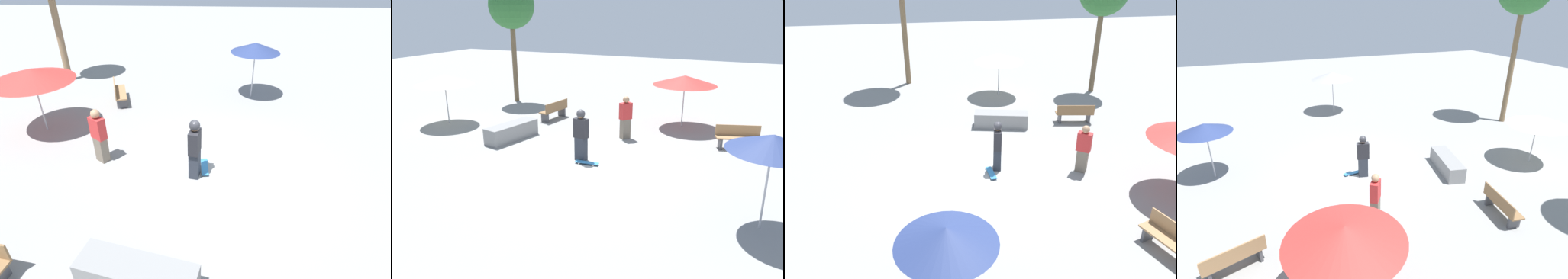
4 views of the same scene
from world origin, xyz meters
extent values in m
plane|color=gray|center=(0.00, 0.00, 0.00)|extent=(60.00, 60.00, 0.00)
cube|color=#282D38|center=(-0.38, 0.83, 0.40)|extent=(0.41, 0.32, 0.80)
cube|color=#232328|center=(-0.38, 0.83, 1.12)|extent=(0.51, 0.34, 0.66)
sphere|color=#8C6647|center=(-0.38, 0.83, 1.58)|extent=(0.26, 0.26, 0.26)
sphere|color=#2D2D33|center=(-0.38, 0.83, 1.61)|extent=(0.29, 0.29, 0.29)
cube|color=teal|center=(-0.05, 0.56, 0.06)|extent=(0.81, 0.26, 0.02)
cylinder|color=silver|center=(0.20, 0.66, 0.03)|extent=(0.06, 0.03, 0.05)
cylinder|color=silver|center=(0.21, 0.49, 0.03)|extent=(0.06, 0.03, 0.05)
cylinder|color=silver|center=(-0.30, 0.62, 0.03)|extent=(0.06, 0.03, 0.05)
cylinder|color=silver|center=(-0.29, 0.45, 0.03)|extent=(0.06, 0.03, 0.05)
cube|color=gray|center=(-3.78, 1.69, 0.32)|extent=(1.14, 2.33, 0.63)
cube|color=#47474C|center=(3.77, 3.96, 0.20)|extent=(0.20, 0.40, 0.40)
cube|color=#9E754C|center=(4.37, 4.15, 0.42)|extent=(1.66, 0.91, 0.05)
cube|color=#47474C|center=(-3.82, 4.31, 0.20)|extent=(0.40, 0.14, 0.40)
cube|color=#47474C|center=(-3.62, 5.54, 0.20)|extent=(0.40, 0.14, 0.40)
cube|color=olive|center=(-3.72, 4.93, 0.42)|extent=(0.68, 1.65, 0.05)
cube|color=olive|center=(-3.52, 4.90, 0.65)|extent=(0.29, 1.59, 0.40)
cylinder|color=#B7B7BC|center=(5.22, -1.31, 1.08)|extent=(0.05, 0.05, 2.16)
cone|color=navy|center=(5.22, -1.31, 2.11)|extent=(1.98, 1.98, 0.38)
cylinder|color=#B7B7BC|center=(-7.64, 2.38, 1.01)|extent=(0.05, 0.05, 2.01)
cone|color=beige|center=(-7.64, 2.38, 1.95)|extent=(2.47, 2.47, 0.41)
cylinder|color=brown|center=(-10.36, -2.20, 3.44)|extent=(0.29, 0.29, 6.88)
cylinder|color=brown|center=(-7.42, 7.37, 2.34)|extent=(0.26, 0.26, 4.68)
cube|color=#726656|center=(0.22, 3.62, 0.39)|extent=(0.42, 0.44, 0.79)
cube|color=red|center=(0.22, 3.62, 1.11)|extent=(0.48, 0.52, 0.65)
sphere|color=tan|center=(0.22, 3.62, 1.56)|extent=(0.26, 0.26, 0.26)
camera|label=1|loc=(-7.12, 0.45, 5.40)|focal=28.00mm
camera|label=2|loc=(4.74, -10.00, 4.83)|focal=35.00mm
camera|label=3|loc=(10.66, -1.58, 6.80)|focal=35.00mm
camera|label=4|loc=(3.23, 11.00, 6.31)|focal=28.00mm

